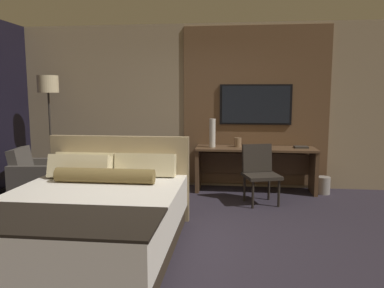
{
  "coord_description": "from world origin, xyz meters",
  "views": [
    {
      "loc": [
        0.75,
        -3.93,
        1.62
      ],
      "look_at": [
        0.21,
        0.96,
        0.96
      ],
      "focal_mm": 35.0,
      "sensor_mm": 36.0,
      "label": 1
    }
  ],
  "objects": [
    {
      "name": "desk",
      "position": [
        1.12,
        2.29,
        0.51
      ],
      "size": [
        1.96,
        0.56,
        0.74
      ],
      "color": "brown",
      "rests_on": "ground_plane"
    },
    {
      "name": "book",
      "position": [
        1.86,
        2.29,
        0.75
      ],
      "size": [
        0.23,
        0.16,
        0.03
      ],
      "color": "#332D28",
      "rests_on": "desk"
    },
    {
      "name": "ground_plane",
      "position": [
        0.0,
        0.0,
        0.0
      ],
      "size": [
        16.0,
        16.0,
        0.0
      ],
      "primitive_type": "plane",
      "color": "#28232D"
    },
    {
      "name": "floor_lamp",
      "position": [
        -2.3,
        2.0,
        1.62
      ],
      "size": [
        0.34,
        0.34,
        1.92
      ],
      "color": "#282623",
      "rests_on": "ground_plane"
    },
    {
      "name": "waste_bin",
      "position": [
        2.22,
        2.22,
        0.14
      ],
      "size": [
        0.22,
        0.22,
        0.28
      ],
      "color": "gray",
      "rests_on": "ground_plane"
    },
    {
      "name": "tv",
      "position": [
        1.12,
        2.52,
        1.44
      ],
      "size": [
        1.21,
        0.04,
        0.68
      ],
      "color": "black"
    },
    {
      "name": "armchair_by_window",
      "position": [
        -2.27,
        1.5,
        0.27
      ],
      "size": [
        0.85,
        0.87,
        0.8
      ],
      "rotation": [
        0.0,
        0.0,
        1.72
      ],
      "color": "#47423D",
      "rests_on": "ground_plane"
    },
    {
      "name": "vase_short",
      "position": [
        0.83,
        2.32,
        0.81
      ],
      "size": [
        0.12,
        0.12,
        0.15
      ],
      "color": "#846647",
      "rests_on": "desk"
    },
    {
      "name": "vase_tall",
      "position": [
        0.4,
        2.23,
        0.97
      ],
      "size": [
        0.1,
        0.1,
        0.47
      ],
      "color": "silver",
      "rests_on": "desk"
    },
    {
      "name": "desk_chair",
      "position": [
        1.14,
        1.61,
        0.51
      ],
      "size": [
        0.6,
        0.6,
        0.87
      ],
      "rotation": [
        0.0,
        0.0,
        0.3
      ],
      "color": "#28231E",
      "rests_on": "ground_plane"
    },
    {
      "name": "bed",
      "position": [
        -0.71,
        -0.36,
        0.35
      ],
      "size": [
        1.81,
        2.27,
        1.09
      ],
      "color": "#33281E",
      "rests_on": "ground_plane"
    },
    {
      "name": "wall_back_tv_panel",
      "position": [
        0.16,
        2.59,
        1.4
      ],
      "size": [
        7.2,
        0.09,
        2.8
      ],
      "color": "tan",
      "rests_on": "ground_plane"
    }
  ]
}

